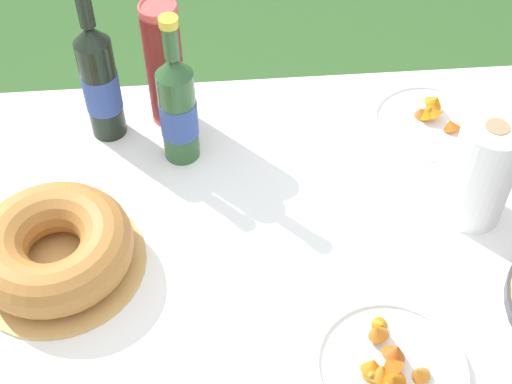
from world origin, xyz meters
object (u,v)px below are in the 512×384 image
object	(u,v)px
juice_bottle_red	(100,81)
snack_plate_far	(391,368)
cider_bottle_green	(178,108)
snack_plate_left	(429,122)
bundt_cake	(54,248)
cup_stack	(164,65)
paper_towel_roll	(482,172)

from	to	relation	value
juice_bottle_red	snack_plate_far	world-z (taller)	juice_bottle_red
cider_bottle_green	snack_plate_left	xyz separation A→B (m)	(0.50, 0.04, -0.11)
snack_plate_left	cider_bottle_green	bearing A→B (deg)	-175.76
cider_bottle_green	snack_plate_left	size ratio (longest dim) A/B	1.36
cider_bottle_green	snack_plate_far	size ratio (longest dim) A/B	1.32
bundt_cake	cider_bottle_green	distance (m)	0.34
cup_stack	snack_plate_far	xyz separation A→B (m)	(0.33, -0.61, -0.12)
cup_stack	paper_towel_roll	world-z (taller)	cup_stack
bundt_cake	cup_stack	xyz separation A→B (m)	(0.19, 0.36, 0.09)
cup_stack	juice_bottle_red	distance (m)	0.13
juice_bottle_red	snack_plate_far	size ratio (longest dim) A/B	1.40
snack_plate_far	bundt_cake	bearing A→B (deg)	154.89
juice_bottle_red	snack_plate_left	bearing A→B (deg)	-3.56
paper_towel_roll	cider_bottle_green	bearing A→B (deg)	159.63
snack_plate_left	paper_towel_roll	world-z (taller)	paper_towel_roll
bundt_cake	snack_plate_left	distance (m)	0.77
paper_towel_roll	bundt_cake	bearing A→B (deg)	-175.27
cider_bottle_green	juice_bottle_red	bearing A→B (deg)	152.05
cider_bottle_green	cup_stack	bearing A→B (deg)	102.09
cup_stack	cider_bottle_green	size ratio (longest dim) A/B	0.85
snack_plate_far	snack_plate_left	bearing A→B (deg)	70.12
cup_stack	paper_towel_roll	distance (m)	0.62
snack_plate_far	paper_towel_roll	world-z (taller)	paper_towel_roll
juice_bottle_red	snack_plate_left	xyz separation A→B (m)	(0.64, -0.04, -0.12)
cup_stack	snack_plate_far	size ratio (longest dim) A/B	1.12
juice_bottle_red	paper_towel_roll	distance (m)	0.72
bundt_cake	snack_plate_far	world-z (taller)	bundt_cake
bundt_cake	cup_stack	world-z (taller)	cup_stack
cider_bottle_green	paper_towel_roll	bearing A→B (deg)	-20.37
snack_plate_left	snack_plate_far	distance (m)	0.57
bundt_cake	snack_plate_far	distance (m)	0.58
paper_towel_roll	cup_stack	bearing A→B (deg)	150.89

